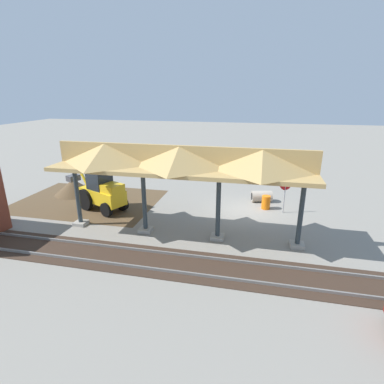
{
  "coord_description": "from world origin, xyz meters",
  "views": [
    {
      "loc": [
        -0.42,
        18.72,
        7.4
      ],
      "look_at": [
        3.38,
        1.81,
        1.6
      ],
      "focal_mm": 28.0,
      "sensor_mm": 36.0,
      "label": 1
    }
  ],
  "objects": [
    {
      "name": "dirt_mound",
      "position": [
        13.13,
        -0.48,
        0.0
      ],
      "size": [
        5.7,
        5.7,
        2.35
      ],
      "primitive_type": "cone",
      "color": "brown",
      "rests_on": "ground"
    },
    {
      "name": "platform_canopy",
      "position": [
        3.42,
        4.47,
        4.17
      ],
      "size": [
        13.3,
        3.2,
        4.9
      ],
      "color": "#9E998E",
      "rests_on": "ground"
    },
    {
      "name": "ground_plane",
      "position": [
        0.0,
        0.0,
        0.0
      ],
      "size": [
        120.0,
        120.0,
        0.0
      ],
      "primitive_type": "plane",
      "color": "gray"
    },
    {
      "name": "dirt_work_zone",
      "position": [
        11.22,
        0.74,
        0.0
      ],
      "size": [
        9.8,
        7.0,
        0.01
      ],
      "primitive_type": "cube",
      "color": "brown",
      "rests_on": "ground"
    },
    {
      "name": "stop_sign",
      "position": [
        -2.23,
        -0.07,
        1.65
      ],
      "size": [
        0.72,
        0.29,
        2.29
      ],
      "color": "gray",
      "rests_on": "ground"
    },
    {
      "name": "rail_tracks",
      "position": [
        0.0,
        7.35,
        0.03
      ],
      "size": [
        60.0,
        2.58,
        0.15
      ],
      "color": "slate",
      "rests_on": "ground"
    },
    {
      "name": "backhoe",
      "position": [
        9.45,
        1.91,
        1.27
      ],
      "size": [
        5.05,
        3.07,
        2.82
      ],
      "color": "yellow",
      "rests_on": "ground"
    },
    {
      "name": "traffic_barrel",
      "position": [
        -1.13,
        -0.51,
        0.45
      ],
      "size": [
        0.56,
        0.56,
        0.9
      ],
      "primitive_type": "cylinder",
      "color": "orange",
      "rests_on": "ground"
    },
    {
      "name": "concrete_pipe",
      "position": [
        -0.85,
        -1.86,
        0.4
      ],
      "size": [
        1.53,
        1.08,
        0.79
      ],
      "color": "#9E9384",
      "rests_on": "ground"
    }
  ]
}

